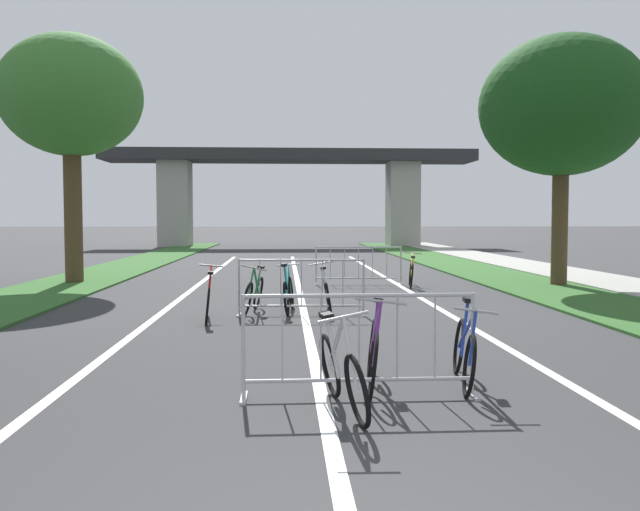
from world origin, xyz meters
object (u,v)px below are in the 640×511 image
bicycle_purple_1 (373,352)px  bicycle_blue_3 (464,351)px  bicycle_teal_5 (288,294)px  tree_left_oak_mid (71,98)px  crowd_barrier_nearest (359,346)px  bicycle_silver_2 (342,373)px  bicycle_green_6 (254,294)px  bicycle_red_4 (208,300)px  bicycle_yellow_7 (411,273)px  crowd_barrier_third (359,266)px  crowd_barrier_second (301,288)px  tree_right_maple_mid (562,107)px  bicycle_white_0 (327,294)px

bicycle_purple_1 → bicycle_blue_3: (1.00, 0.07, -0.02)m
bicycle_blue_3 → bicycle_teal_5: 5.98m
tree_left_oak_mid → crowd_barrier_nearest: (6.55, -12.17, -4.57)m
bicycle_silver_2 → bicycle_green_6: 6.64m
bicycle_red_4 → bicycle_yellow_7: size_ratio=1.00×
bicycle_silver_2 → bicycle_red_4: (-1.87, 5.66, -0.00)m
tree_left_oak_mid → crowd_barrier_nearest: bearing=-61.7°
crowd_barrier_third → bicycle_green_6: size_ratio=1.39×
bicycle_silver_2 → bicycle_blue_3: size_ratio=0.99×
bicycle_purple_1 → bicycle_red_4: bearing=-58.0°
bicycle_purple_1 → bicycle_yellow_7: size_ratio=1.01×
bicycle_blue_3 → bicycle_teal_5: size_ratio=0.97×
bicycle_teal_5 → bicycle_yellow_7: 5.70m
crowd_barrier_nearest → tree_left_oak_mid: bearing=118.3°
crowd_barrier_nearest → bicycle_yellow_7: bearing=76.5°
bicycle_silver_2 → bicycle_green_6: (-1.11, 6.54, -0.00)m
crowd_barrier_second → bicycle_silver_2: size_ratio=1.43×
crowd_barrier_nearest → crowd_barrier_third: size_ratio=0.99×
bicycle_yellow_7 → bicycle_red_4: bearing=-120.5°
tree_left_oak_mid → bicycle_green_6: tree_left_oak_mid is taller
crowd_barrier_second → bicycle_blue_3: size_ratio=1.42×
bicycle_purple_1 → bicycle_silver_2: bicycle_purple_1 is taller
bicycle_yellow_7 → bicycle_teal_5: bearing=-115.8°
tree_left_oak_mid → tree_right_maple_mid: (13.11, -1.41, -0.37)m
tree_left_oak_mid → crowd_barrier_third: bearing=-5.6°
bicycle_red_4 → crowd_barrier_third: bearing=55.8°
bicycle_white_0 → bicycle_teal_5: size_ratio=0.93×
crowd_barrier_second → bicycle_red_4: crowd_barrier_second is taller
bicycle_red_4 → bicycle_yellow_7: 7.33m
crowd_barrier_third → bicycle_silver_2: 11.98m
crowd_barrier_third → bicycle_yellow_7: bearing=-23.7°
bicycle_blue_3 → bicycle_yellow_7: bicycle_blue_3 is taller
tree_left_oak_mid → bicycle_white_0: bearing=-42.1°
bicycle_red_4 → bicycle_green_6: 1.16m
tree_left_oak_mid → bicycle_blue_3: bearing=-56.5°
tree_right_maple_mid → crowd_barrier_nearest: bearing=-121.3°
tree_right_maple_mid → crowd_barrier_nearest: tree_right_maple_mid is taller
bicycle_green_6 → bicycle_purple_1: bearing=113.6°
crowd_barrier_second → crowd_barrier_third: same height
crowd_barrier_nearest → bicycle_red_4: size_ratio=1.46×
bicycle_silver_2 → bicycle_blue_3: (1.41, 0.93, -0.00)m
tree_left_oak_mid → bicycle_red_4: bearing=-57.4°
crowd_barrier_third → bicycle_blue_3: 10.95m
tree_left_oak_mid → bicycle_silver_2: 14.92m
crowd_barrier_second → bicycle_teal_5: size_ratio=1.38×
bicycle_purple_1 → bicycle_teal_5: size_ratio=0.95×
crowd_barrier_nearest → bicycle_white_0: (0.08, 6.18, -0.17)m
bicycle_white_0 → bicycle_green_6: bearing=-173.7°
bicycle_purple_1 → bicycle_yellow_7: bearing=-96.5°
bicycle_blue_3 → bicycle_red_4: 5.75m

